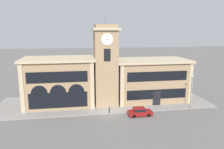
{
  "coord_description": "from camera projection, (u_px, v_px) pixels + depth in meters",
  "views": [
    {
      "loc": [
        -5.5,
        -35.41,
        14.26
      ],
      "look_at": [
        0.87,
        2.87,
        6.46
      ],
      "focal_mm": 35.0,
      "sensor_mm": 36.0,
      "label": 1
    }
  ],
  "objects": [
    {
      "name": "ground_plane",
      "position": [
        110.0,
        114.0,
        37.94
      ],
      "size": [
        300.0,
        300.0,
        0.0
      ],
      "primitive_type": "plane",
      "color": "#605E5B"
    },
    {
      "name": "sidewalk_kerb",
      "position": [
        105.0,
        102.0,
        44.07
      ],
      "size": [
        41.47,
        12.72,
        0.15
      ],
      "color": "gray",
      "rests_on": "ground_plane"
    },
    {
      "name": "clock_tower",
      "position": [
        106.0,
        66.0,
        41.22
      ],
      "size": [
        4.92,
        4.92,
        16.57
      ],
      "color": "#9E7F5B",
      "rests_on": "ground_plane"
    },
    {
      "name": "street_lamp",
      "position": [
        191.0,
        87.0,
        40.02
      ],
      "size": [
        0.36,
        0.36,
        6.18
      ],
      "color": "#4C4C51",
      "rests_on": "sidewalk_kerb"
    },
    {
      "name": "parked_car_near",
      "position": [
        140.0,
        112.0,
        37.14
      ],
      "size": [
        4.09,
        1.78,
        1.41
      ],
      "rotation": [
        0.0,
        0.0,
        0.01
      ],
      "color": "maroon",
      "rests_on": "ground_plane"
    },
    {
      "name": "town_hall_right_wing",
      "position": [
        150.0,
        80.0,
        45.17
      ],
      "size": [
        15.03,
        8.55,
        8.57
      ],
      "color": "#9E7F5B",
      "rests_on": "ground_plane"
    },
    {
      "name": "town_hall_left_wing",
      "position": [
        59.0,
        81.0,
        42.14
      ],
      "size": [
        13.52,
        8.55,
        9.22
      ],
      "color": "#9E7F5B",
      "rests_on": "ground_plane"
    },
    {
      "name": "bollard",
      "position": [
        109.0,
        110.0,
        38.09
      ],
      "size": [
        0.18,
        0.18,
        1.06
      ],
      "color": "black",
      "rests_on": "sidewalk_kerb"
    }
  ]
}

